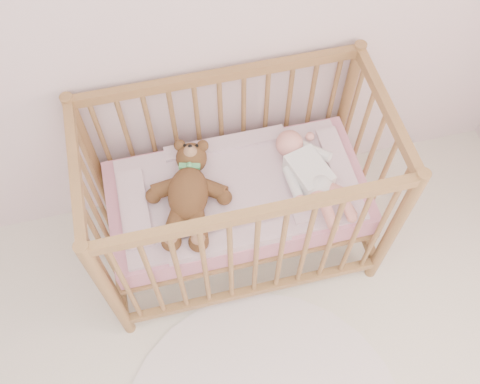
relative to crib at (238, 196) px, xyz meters
name	(u,v)px	position (x,y,z in m)	size (l,w,h in m)	color
wall_back	(117,10)	(-0.36, 0.40, 0.85)	(4.00, 0.02, 2.70)	silver
crib	(238,196)	(0.00, 0.00, 0.00)	(1.36, 0.76, 1.00)	olive
mattress	(238,198)	(0.00, 0.00, -0.01)	(1.22, 0.62, 0.13)	pink
blanket	(238,190)	(0.00, 0.00, 0.06)	(1.10, 0.58, 0.06)	pink
baby	(309,170)	(0.34, -0.02, 0.14)	(0.28, 0.59, 0.14)	white
teddy_bear	(188,194)	(-0.23, -0.02, 0.15)	(0.41, 0.58, 0.16)	brown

